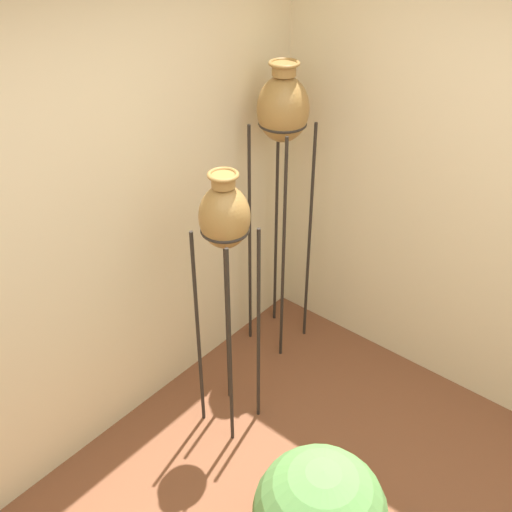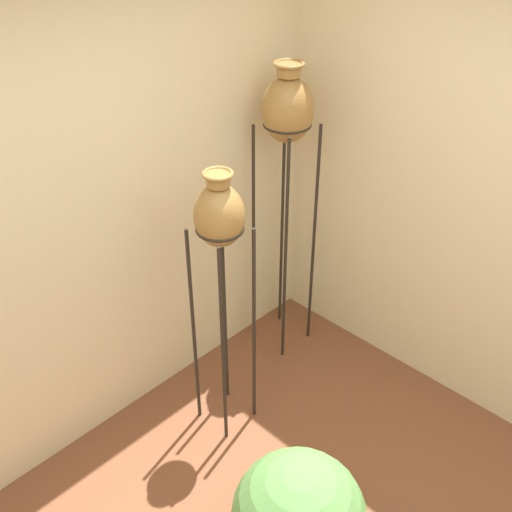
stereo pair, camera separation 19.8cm
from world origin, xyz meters
name	(u,v)px [view 2 (the right image)]	position (x,y,z in m)	size (l,w,h in m)	color
wall_back	(61,226)	(0.00, 1.72, 1.35)	(7.37, 0.06, 2.70)	beige
vase_stand_tall	(287,118)	(1.32, 1.44, 1.60)	(0.30, 0.30, 1.92)	#28231E
vase_stand_medium	(220,226)	(0.55, 1.20, 1.33)	(0.25, 0.25, 1.62)	#28231E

